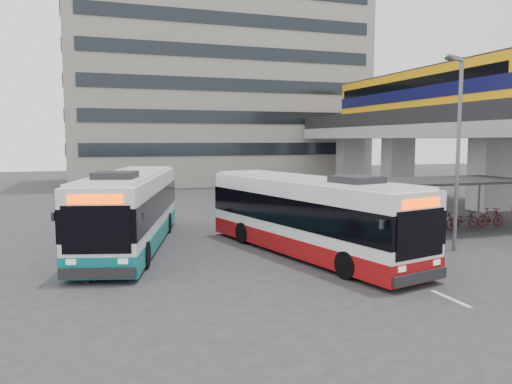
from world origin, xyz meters
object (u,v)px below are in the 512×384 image
object	(u,v)px
bus_teal	(131,210)
pedestrian	(89,256)
lamp_post	(457,142)
bus_main	(307,216)

from	to	relation	value
bus_teal	pedestrian	world-z (taller)	bus_teal
pedestrian	lamp_post	bearing A→B (deg)	-51.56
bus_main	bus_teal	distance (m)	7.35
bus_main	lamp_post	world-z (taller)	lamp_post
lamp_post	pedestrian	bearing A→B (deg)	155.73
pedestrian	lamp_post	size ratio (longest dim) A/B	0.22
bus_teal	lamp_post	xyz separation A→B (m)	(12.30, -4.91, 2.84)
bus_main	bus_teal	world-z (taller)	bus_teal
bus_teal	pedestrian	xyz separation A→B (m)	(-1.69, -5.06, -0.70)
bus_main	lamp_post	bearing A→B (deg)	-26.18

